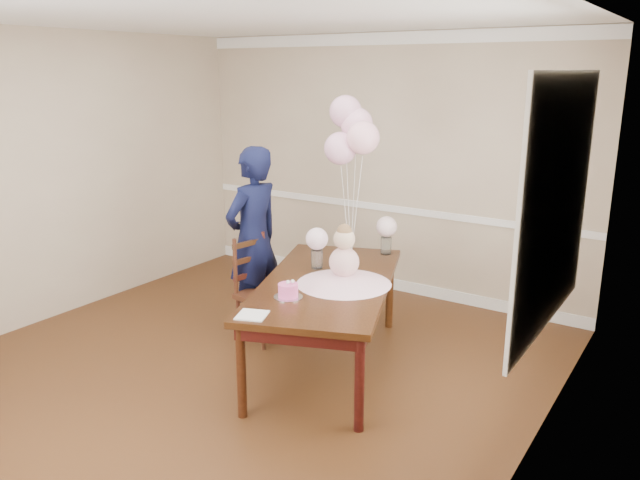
{
  "coord_description": "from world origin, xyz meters",
  "views": [
    {
      "loc": [
        3.05,
        -3.35,
        2.33
      ],
      "look_at": [
        0.48,
        0.56,
        1.05
      ],
      "focal_mm": 35.0,
      "sensor_mm": 36.0,
      "label": 1
    }
  ],
  "objects_px": {
    "dining_chair_seat": "(264,296)",
    "birthday_cake": "(288,290)",
    "dining_table_top": "(327,283)",
    "woman": "(253,239)"
  },
  "relations": [
    {
      "from": "dining_chair_seat",
      "to": "dining_table_top",
      "type": "bearing_deg",
      "value": -0.2
    },
    {
      "from": "dining_chair_seat",
      "to": "birthday_cake",
      "type": "bearing_deg",
      "value": -30.7
    },
    {
      "from": "dining_chair_seat",
      "to": "woman",
      "type": "bearing_deg",
      "value": 154.43
    },
    {
      "from": "dining_chair_seat",
      "to": "woman",
      "type": "xyz_separation_m",
      "value": [
        -0.25,
        0.17,
        0.44
      ]
    },
    {
      "from": "dining_table_top",
      "to": "birthday_cake",
      "type": "distance_m",
      "value": 0.49
    },
    {
      "from": "dining_chair_seat",
      "to": "woman",
      "type": "relative_size",
      "value": 0.24
    },
    {
      "from": "dining_table_top",
      "to": "dining_chair_seat",
      "type": "relative_size",
      "value": 4.87
    },
    {
      "from": "birthday_cake",
      "to": "dining_chair_seat",
      "type": "bearing_deg",
      "value": 139.55
    },
    {
      "from": "birthday_cake",
      "to": "dining_chair_seat",
      "type": "height_order",
      "value": "birthday_cake"
    },
    {
      "from": "dining_table_top",
      "to": "dining_chair_seat",
      "type": "xyz_separation_m",
      "value": [
        -0.74,
        0.13,
        -0.3
      ]
    }
  ]
}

